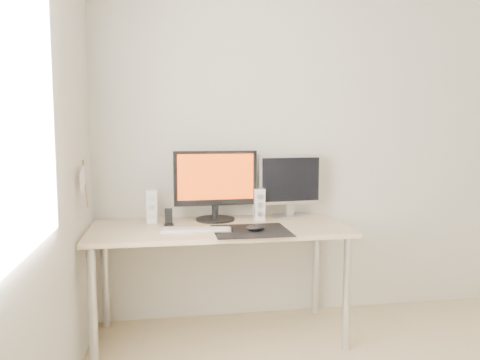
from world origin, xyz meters
TOP-DOWN VIEW (x-y plane):
  - wall_back at (0.00, 1.75)m, footprint 3.50×0.00m
  - wall_left at (-1.75, 0.00)m, footprint 0.00×3.50m
  - window_pane at (-1.74, 0.00)m, footprint 0.00×1.30m
  - mousepad at (-0.76, 1.21)m, footprint 0.45×0.40m
  - mouse at (-0.74, 1.18)m, footprint 0.11×0.06m
  - desk at (-0.93, 1.38)m, footprint 1.60×0.70m
  - main_monitor at (-0.93, 1.56)m, footprint 0.55×0.27m
  - second_monitor at (-0.41, 1.60)m, footprint 0.45×0.18m
  - speaker_left at (-1.35, 1.56)m, footprint 0.07×0.08m
  - speaker_right at (-0.64, 1.53)m, footprint 0.07×0.08m
  - keyboard at (-1.08, 1.25)m, footprint 0.43×0.17m
  - phone_dock at (-1.24, 1.45)m, footprint 0.06×0.05m
  - pennant at (-1.72, 1.24)m, footprint 0.01×0.23m

SIDE VIEW (x-z plane):
  - desk at x=-0.93m, z-range 0.29..1.02m
  - mousepad at x=-0.76m, z-range 0.73..0.73m
  - keyboard at x=-1.08m, z-range 0.73..0.75m
  - mouse at x=-0.74m, z-range 0.73..0.77m
  - phone_dock at x=-1.24m, z-range 0.71..0.82m
  - speaker_left at x=-1.35m, z-range 0.73..0.94m
  - speaker_right at x=-0.64m, z-range 0.73..0.94m
  - second_monitor at x=-0.41m, z-range 0.75..1.19m
  - main_monitor at x=-0.93m, z-range 0.75..1.22m
  - pennant at x=-1.72m, z-range 0.90..1.19m
  - wall_back at x=0.00m, z-range -0.50..3.00m
  - wall_left at x=-1.75m, z-range -0.50..3.00m
  - window_pane at x=-1.74m, z-range 0.85..2.15m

